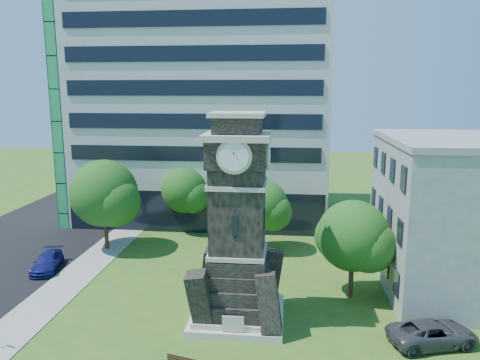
# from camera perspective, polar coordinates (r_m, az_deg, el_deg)

# --- Properties ---
(ground) EXTENTS (160.00, 160.00, 0.00)m
(ground) POSITION_cam_1_polar(r_m,az_deg,el_deg) (27.93, -7.18, -17.90)
(ground) COLOR #325C1A
(ground) RESTS_ON ground
(sidewalk) EXTENTS (3.00, 70.00, 0.06)m
(sidewalk) POSITION_cam_1_polar(r_m,az_deg,el_deg) (35.26, -20.80, -12.15)
(sidewalk) COLOR gray
(sidewalk) RESTS_ON ground
(clock_tower) EXTENTS (5.40, 5.40, 12.22)m
(clock_tower) POSITION_cam_1_polar(r_m,az_deg,el_deg) (27.18, -0.27, -6.52)
(clock_tower) COLOR beige
(clock_tower) RESTS_ON ground
(office_tall) EXTENTS (26.20, 15.11, 28.60)m
(office_tall) POSITION_cam_1_polar(r_m,az_deg,el_deg) (50.44, -4.39, 11.82)
(office_tall) COLOR silver
(office_tall) RESTS_ON ground
(car_street_north) EXTENTS (2.65, 4.53, 1.23)m
(car_street_north) POSITION_cam_1_polar(r_m,az_deg,el_deg) (38.75, -22.46, -9.23)
(car_street_north) COLOR navy
(car_street_north) RESTS_ON ground
(car_east_lot) EXTENTS (5.20, 3.45, 1.33)m
(car_east_lot) POSITION_cam_1_polar(r_m,az_deg,el_deg) (28.18, 22.45, -16.90)
(car_east_lot) COLOR #444449
(car_east_lot) RESTS_ON ground
(tree_nw) EXTENTS (6.22, 5.66, 7.73)m
(tree_nw) POSITION_cam_1_polar(r_m,az_deg,el_deg) (40.85, -16.12, -1.83)
(tree_nw) COLOR #332114
(tree_nw) RESTS_ON ground
(tree_nc) EXTENTS (4.82, 4.38, 6.33)m
(tree_nc) POSITION_cam_1_polar(r_m,az_deg,el_deg) (44.52, -6.70, -1.39)
(tree_nc) COLOR #332114
(tree_nc) RESTS_ON ground
(tree_ne) EXTENTS (4.66, 4.23, 6.02)m
(tree_ne) POSITION_cam_1_polar(r_m,az_deg,el_deg) (39.28, 2.92, -3.34)
(tree_ne) COLOR #332114
(tree_ne) RESTS_ON ground
(tree_east) EXTENTS (5.09, 4.63, 6.51)m
(tree_east) POSITION_cam_1_polar(r_m,az_deg,el_deg) (31.24, 13.72, -6.90)
(tree_east) COLOR #332114
(tree_east) RESTS_ON ground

